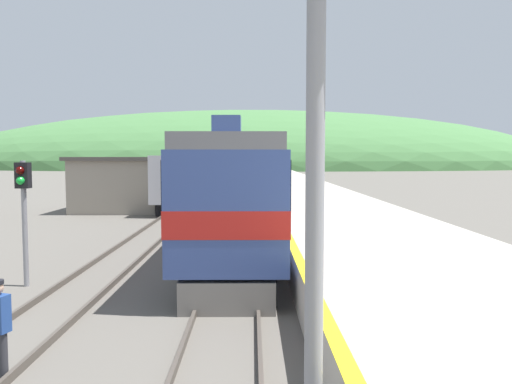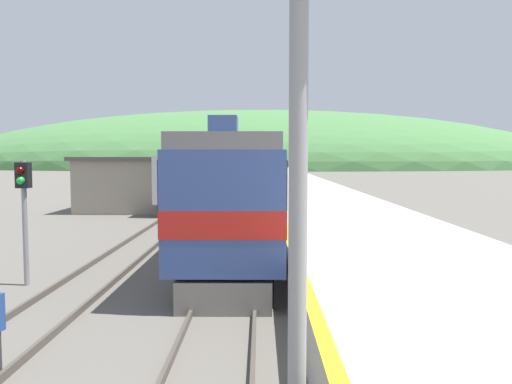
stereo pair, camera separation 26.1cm
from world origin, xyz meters
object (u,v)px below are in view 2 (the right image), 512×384
carriage_second (251,172)px  signal_mast_main (299,22)px  carriage_third (254,167)px  signal_post_siding (24,196)px  siding_train (215,173)px  express_train_lead_car (241,188)px  carriage_fourth (256,164)px

carriage_second → signal_mast_main: size_ratio=2.88×
carriage_third → signal_post_siding: (-5.72, -52.80, 0.26)m
signal_mast_main → signal_post_siding: signal_mast_main is taller
signal_mast_main → siding_train: bearing=96.3°
carriage_third → signal_mast_main: (1.24, -61.32, 2.70)m
express_train_lead_car → carriage_second: 22.54m
signal_post_siding → carriage_fourth: bearing=85.7°
express_train_lead_car → carriage_second: size_ratio=0.96×
carriage_fourth → siding_train: 36.59m
carriage_second → signal_mast_main: signal_mast_main is taller
signal_post_siding → siding_train: bearing=87.5°
express_train_lead_car → signal_post_siding: express_train_lead_car is taller
carriage_second → carriage_third: same height
carriage_third → carriage_fourth: size_ratio=1.00×
carriage_second → siding_train: (-4.02, 9.02, -0.37)m
carriage_third → siding_train: bearing=-106.4°
carriage_second → carriage_fourth: (0.00, 45.39, 0.00)m
carriage_third → siding_train: carriage_third is taller
carriage_second → carriage_third: 22.69m
carriage_third → signal_mast_main: bearing=-88.8°
express_train_lead_car → siding_train: 31.82m
signal_mast_main → signal_post_siding: bearing=129.2°
express_train_lead_car → carriage_fourth: 67.93m
signal_mast_main → carriage_second: bearing=91.8°
express_train_lead_car → signal_post_siding: (-5.72, -7.56, 0.25)m
signal_post_siding → signal_mast_main: bearing=-50.8°
carriage_fourth → siding_train: bearing=-96.3°
carriage_fourth → siding_train: (-4.02, -36.37, -0.37)m
carriage_second → carriage_third: size_ratio=1.00×
express_train_lead_car → carriage_third: express_train_lead_car is taller
express_train_lead_car → carriage_third: bearing=90.0°
carriage_third → signal_post_siding: 53.11m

